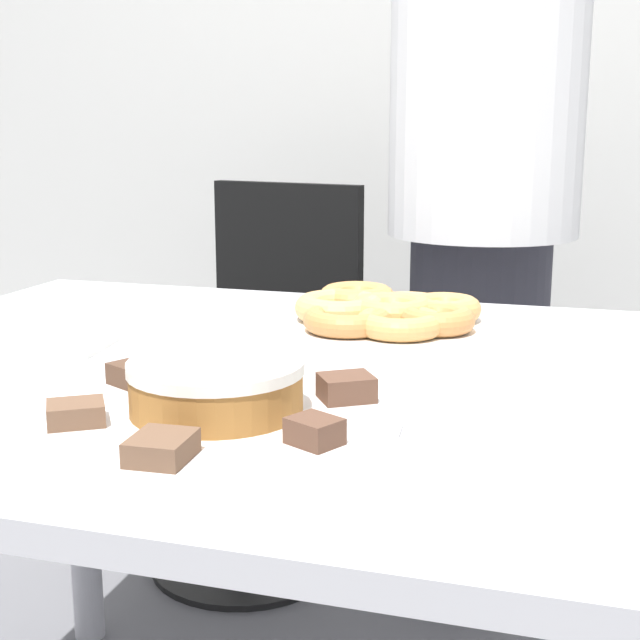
# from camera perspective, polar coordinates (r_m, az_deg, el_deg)

# --- Properties ---
(wall_back) EXTENTS (8.00, 0.05, 2.60)m
(wall_back) POSITION_cam_1_polar(r_m,az_deg,el_deg) (2.62, 11.11, 18.30)
(wall_back) COLOR silver
(wall_back) RESTS_ON ground_plane
(table) EXTENTS (1.41, 0.96, 0.72)m
(table) POSITION_cam_1_polar(r_m,az_deg,el_deg) (1.12, 1.35, -7.55)
(table) COLOR silver
(table) RESTS_ON ground_plane
(person_standing) EXTENTS (0.39, 0.39, 1.63)m
(person_standing) POSITION_cam_1_polar(r_m,az_deg,el_deg) (1.88, 10.37, 6.99)
(person_standing) COLOR #383842
(person_standing) RESTS_ON ground_plane
(office_chair_left) EXTENTS (0.52, 0.52, 0.89)m
(office_chair_left) POSITION_cam_1_polar(r_m,az_deg,el_deg) (2.09, -4.12, -4.35)
(office_chair_left) COLOR black
(office_chair_left) RESTS_ON ground_plane
(plate_cake) EXTENTS (0.38, 0.38, 0.01)m
(plate_cake) POSITION_cam_1_polar(r_m,az_deg,el_deg) (0.92, -6.60, -6.11)
(plate_cake) COLOR white
(plate_cake) RESTS_ON table
(plate_donuts) EXTENTS (0.35, 0.35, 0.01)m
(plate_donuts) POSITION_cam_1_polar(r_m,az_deg,el_deg) (1.31, 4.59, -0.44)
(plate_donuts) COLOR white
(plate_donuts) RESTS_ON table
(frosted_cake) EXTENTS (0.18, 0.18, 0.05)m
(frosted_cake) POSITION_cam_1_polar(r_m,az_deg,el_deg) (0.91, -6.65, -4.21)
(frosted_cake) COLOR #9E662D
(frosted_cake) RESTS_ON plate_cake
(lamington_0) EXTENTS (0.07, 0.07, 0.02)m
(lamington_0) POSITION_cam_1_polar(r_m,az_deg,el_deg) (1.02, -11.62, -3.40)
(lamington_0) COLOR #513828
(lamington_0) RESTS_ON plate_cake
(lamington_1) EXTENTS (0.07, 0.07, 0.02)m
(lamington_1) POSITION_cam_1_polar(r_m,az_deg,el_deg) (0.90, -15.35, -5.76)
(lamington_1) COLOR brown
(lamington_1) RESTS_ON plate_cake
(lamington_2) EXTENTS (0.05, 0.06, 0.02)m
(lamington_2) POSITION_cam_1_polar(r_m,az_deg,el_deg) (0.79, -10.11, -8.05)
(lamington_2) COLOR brown
(lamington_2) RESTS_ON plate_cake
(lamington_3) EXTENTS (0.06, 0.05, 0.02)m
(lamington_3) POSITION_cam_1_polar(r_m,az_deg,el_deg) (0.81, -0.35, -7.12)
(lamington_3) COLOR brown
(lamington_3) RESTS_ON plate_cake
(lamington_4) EXTENTS (0.07, 0.07, 0.03)m
(lamington_4) POSITION_cam_1_polar(r_m,az_deg,el_deg) (0.94, 1.70, -4.34)
(lamington_4) COLOR brown
(lamington_4) RESTS_ON plate_cake
(lamington_5) EXTENTS (0.05, 0.05, 0.02)m
(lamington_5) POSITION_cam_1_polar(r_m,az_deg,el_deg) (1.04, -3.99, -2.88)
(lamington_5) COLOR brown
(lamington_5) RESTS_ON plate_cake
(donut_0) EXTENTS (0.12, 0.12, 0.04)m
(donut_0) POSITION_cam_1_polar(r_m,az_deg,el_deg) (1.30, 4.61, 0.63)
(donut_0) COLOR tan
(donut_0) RESTS_ON plate_donuts
(donut_1) EXTENTS (0.11, 0.11, 0.03)m
(donut_1) POSITION_cam_1_polar(r_m,az_deg,el_deg) (1.37, 5.70, 0.92)
(donut_1) COLOR #E5AD66
(donut_1) RESTS_ON plate_donuts
(donut_2) EXTENTS (0.12, 0.12, 0.04)m
(donut_2) POSITION_cam_1_polar(r_m,az_deg,el_deg) (1.40, 2.38, 1.43)
(donut_2) COLOR #D18E4C
(donut_2) RESTS_ON plate_donuts
(donut_3) EXTENTS (0.13, 0.13, 0.04)m
(donut_3) POSITION_cam_1_polar(r_m,az_deg,el_deg) (1.32, 1.26, 0.80)
(donut_3) COLOR #E5AD66
(donut_3) RESTS_ON plate_donuts
(donut_4) EXTENTS (0.13, 0.13, 0.03)m
(donut_4) POSITION_cam_1_polar(r_m,az_deg,el_deg) (1.25, 1.78, 0.01)
(donut_4) COLOR #C68447
(donut_4) RESTS_ON plate_donuts
(donut_5) EXTENTS (0.12, 0.12, 0.03)m
(donut_5) POSITION_cam_1_polar(r_m,az_deg,el_deg) (1.24, 5.12, -0.20)
(donut_5) COLOR tan
(donut_5) RESTS_ON plate_donuts
(donut_6) EXTENTS (0.11, 0.11, 0.04)m
(donut_6) POSITION_cam_1_polar(r_m,az_deg,el_deg) (1.26, 7.50, 0.04)
(donut_6) COLOR #C68447
(donut_6) RESTS_ON plate_donuts
(donut_7) EXTENTS (0.11, 0.11, 0.04)m
(donut_7) POSITION_cam_1_polar(r_m,az_deg,el_deg) (1.33, 7.99, 0.73)
(donut_7) COLOR tan
(donut_7) RESTS_ON plate_donuts
(napkin) EXTENTS (0.14, 0.12, 0.01)m
(napkin) POSITION_cam_1_polar(r_m,az_deg,el_deg) (1.25, -16.39, -1.58)
(napkin) COLOR white
(napkin) RESTS_ON table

